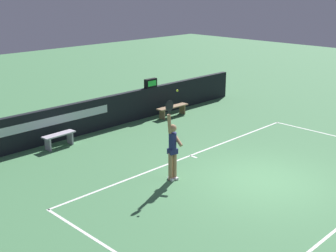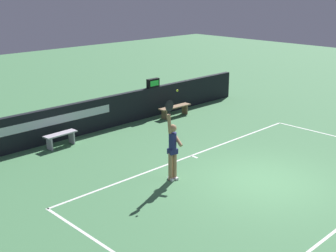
{
  "view_description": "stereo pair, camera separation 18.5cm",
  "coord_description": "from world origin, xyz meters",
  "px_view_note": "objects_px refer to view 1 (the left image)",
  "views": [
    {
      "loc": [
        -10.8,
        -6.7,
        5.59
      ],
      "look_at": [
        -1.96,
        2.09,
        1.69
      ],
      "focal_mm": 48.38,
      "sensor_mm": 36.0,
      "label": 1
    },
    {
      "loc": [
        -10.67,
        -6.83,
        5.59
      ],
      "look_at": [
        -1.96,
        2.09,
        1.69
      ],
      "focal_mm": 48.38,
      "sensor_mm": 36.0,
      "label": 2
    }
  ],
  "objects_px": {
    "speed_display": "(151,83)",
    "tennis_ball": "(177,90)",
    "courtside_bench_near": "(173,109)",
    "tennis_player": "(173,147)",
    "courtside_bench_far": "(59,137)"
  },
  "relations": [
    {
      "from": "tennis_ball",
      "to": "courtside_bench_far",
      "type": "bearing_deg",
      "value": 101.68
    },
    {
      "from": "speed_display",
      "to": "courtside_bench_far",
      "type": "distance_m",
      "value": 5.29
    },
    {
      "from": "tennis_player",
      "to": "tennis_ball",
      "type": "relative_size",
      "value": 37.37
    },
    {
      "from": "tennis_player",
      "to": "courtside_bench_near",
      "type": "distance_m",
      "value": 6.87
    },
    {
      "from": "courtside_bench_near",
      "to": "tennis_player",
      "type": "bearing_deg",
      "value": -135.73
    },
    {
      "from": "tennis_player",
      "to": "courtside_bench_near",
      "type": "relative_size",
      "value": 1.5
    },
    {
      "from": "courtside_bench_near",
      "to": "courtside_bench_far",
      "type": "height_order",
      "value": "courtside_bench_far"
    },
    {
      "from": "speed_display",
      "to": "tennis_ball",
      "type": "height_order",
      "value": "tennis_ball"
    },
    {
      "from": "speed_display",
      "to": "tennis_player",
      "type": "distance_m",
      "value": 7.01
    },
    {
      "from": "speed_display",
      "to": "courtside_bench_far",
      "type": "bearing_deg",
      "value": -172.69
    },
    {
      "from": "tennis_player",
      "to": "courtside_bench_near",
      "type": "xyz_separation_m",
      "value": [
        4.89,
        4.77,
        -0.67
      ]
    },
    {
      "from": "tennis_player",
      "to": "courtside_bench_near",
      "type": "bearing_deg",
      "value": 44.27
    },
    {
      "from": "courtside_bench_near",
      "to": "courtside_bench_far",
      "type": "distance_m",
      "value": 5.73
    },
    {
      "from": "tennis_ball",
      "to": "courtside_bench_far",
      "type": "xyz_separation_m",
      "value": [
        -1.01,
        4.88,
        -2.34
      ]
    },
    {
      "from": "courtside_bench_near",
      "to": "tennis_ball",
      "type": "bearing_deg",
      "value": -134.64
    }
  ]
}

